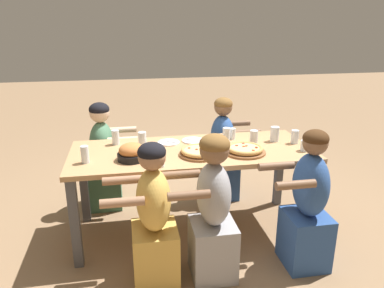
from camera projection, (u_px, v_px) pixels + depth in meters
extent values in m
plane|color=#896B4C|center=(192.00, 230.00, 3.44)|extent=(18.00, 18.00, 0.00)
cube|color=tan|center=(192.00, 152.00, 3.19)|extent=(2.05, 0.83, 0.04)
cube|color=#4C4C51|center=(75.00, 224.00, 2.83)|extent=(0.07, 0.07, 0.74)
cube|color=#4C4C51|center=(312.00, 203.00, 3.15)|extent=(0.07, 0.07, 0.74)
cube|color=#4C4C51|center=(84.00, 185.00, 3.49)|extent=(0.07, 0.07, 0.74)
cube|color=#4C4C51|center=(279.00, 171.00, 3.81)|extent=(0.07, 0.07, 0.74)
cylinder|color=brown|center=(200.00, 154.00, 3.06)|extent=(0.34, 0.34, 0.02)
torus|color=tan|center=(200.00, 151.00, 3.05)|extent=(0.31, 0.31, 0.03)
cylinder|color=#E5C675|center=(200.00, 151.00, 3.05)|extent=(0.27, 0.27, 0.03)
cylinder|color=#C6422D|center=(212.00, 149.00, 3.06)|extent=(0.02, 0.02, 0.01)
cylinder|color=#C6422D|center=(197.00, 149.00, 3.05)|extent=(0.02, 0.02, 0.01)
cylinder|color=#C6422D|center=(189.00, 148.00, 3.08)|extent=(0.02, 0.02, 0.01)
cylinder|color=#C6422D|center=(205.00, 148.00, 3.08)|extent=(0.02, 0.02, 0.01)
cylinder|color=brown|center=(245.00, 152.00, 3.11)|extent=(0.34, 0.34, 0.02)
torus|color=tan|center=(245.00, 148.00, 3.10)|extent=(0.30, 0.30, 0.03)
cylinder|color=#E5C675|center=(245.00, 149.00, 3.10)|extent=(0.25, 0.25, 0.03)
cylinder|color=#C6422D|center=(244.00, 146.00, 3.11)|extent=(0.02, 0.02, 0.01)
cylinder|color=#C6422D|center=(253.00, 150.00, 3.02)|extent=(0.02, 0.02, 0.01)
cylinder|color=#C6422D|center=(243.00, 143.00, 3.19)|extent=(0.02, 0.02, 0.01)
cylinder|color=#C6422D|center=(237.00, 145.00, 3.13)|extent=(0.02, 0.02, 0.01)
cylinder|color=#C6422D|center=(256.00, 147.00, 3.09)|extent=(0.02, 0.02, 0.01)
cylinder|color=#C6422D|center=(246.00, 146.00, 3.12)|extent=(0.02, 0.02, 0.01)
cylinder|color=#C6422D|center=(256.00, 148.00, 3.08)|extent=(0.02, 0.02, 0.01)
cylinder|color=black|center=(132.00, 156.00, 2.95)|extent=(0.23, 0.23, 0.05)
cylinder|color=black|center=(154.00, 153.00, 2.98)|extent=(0.11, 0.02, 0.02)
ellipsoid|color=#C17038|center=(132.00, 150.00, 2.94)|extent=(0.21, 0.21, 0.11)
cylinder|color=white|center=(193.00, 141.00, 3.40)|extent=(0.20, 0.20, 0.01)
cube|color=#B7B7BC|center=(193.00, 140.00, 3.40)|extent=(0.14, 0.06, 0.01)
cylinder|color=white|center=(169.00, 142.00, 3.35)|extent=(0.20, 0.20, 0.01)
cube|color=#B7B7BC|center=(169.00, 142.00, 3.35)|extent=(0.12, 0.09, 0.01)
cylinder|color=silver|center=(305.00, 146.00, 3.15)|extent=(0.07, 0.07, 0.09)
cylinder|color=#1EA8DB|center=(305.00, 147.00, 3.15)|extent=(0.07, 0.07, 0.06)
cylinder|color=black|center=(307.00, 144.00, 3.14)|extent=(0.00, 0.01, 0.11)
cylinder|color=silver|center=(275.00, 134.00, 3.38)|extent=(0.08, 0.08, 0.13)
cylinder|color=silver|center=(274.00, 137.00, 3.39)|extent=(0.07, 0.07, 0.08)
cylinder|color=silver|center=(116.00, 137.00, 3.30)|extent=(0.06, 0.06, 0.13)
cylinder|color=black|center=(116.00, 140.00, 3.30)|extent=(0.06, 0.06, 0.09)
cylinder|color=silver|center=(254.00, 137.00, 3.32)|extent=(0.07, 0.07, 0.12)
cylinder|color=black|center=(254.00, 141.00, 3.33)|extent=(0.06, 0.06, 0.06)
cylinder|color=silver|center=(232.00, 134.00, 3.45)|extent=(0.06, 0.06, 0.10)
cylinder|color=silver|center=(295.00, 137.00, 3.33)|extent=(0.07, 0.07, 0.12)
cylinder|color=black|center=(295.00, 138.00, 3.33)|extent=(0.06, 0.06, 0.09)
cylinder|color=silver|center=(161.00, 158.00, 2.80)|extent=(0.06, 0.06, 0.14)
cylinder|color=black|center=(161.00, 160.00, 2.81)|extent=(0.05, 0.05, 0.10)
cylinder|color=silver|center=(142.00, 139.00, 3.26)|extent=(0.07, 0.07, 0.13)
cylinder|color=black|center=(143.00, 143.00, 3.27)|extent=(0.06, 0.06, 0.06)
cylinder|color=silver|center=(226.00, 135.00, 3.38)|extent=(0.07, 0.07, 0.13)
cylinder|color=silver|center=(226.00, 136.00, 3.38)|extent=(0.06, 0.06, 0.10)
cylinder|color=silver|center=(85.00, 155.00, 2.88)|extent=(0.06, 0.06, 0.14)
cylinder|color=black|center=(85.00, 157.00, 2.88)|extent=(0.05, 0.05, 0.10)
cube|color=#2D5193|center=(221.00, 177.00, 4.03)|extent=(0.32, 0.34, 0.44)
ellipsoid|color=#2D5193|center=(222.00, 137.00, 3.89)|extent=(0.24, 0.36, 0.47)
sphere|color=brown|center=(223.00, 107.00, 3.78)|extent=(0.18, 0.18, 0.18)
ellipsoid|color=brown|center=(223.00, 104.00, 3.77)|extent=(0.19, 0.19, 0.13)
cylinder|color=brown|center=(237.00, 123.00, 4.05)|extent=(0.28, 0.06, 0.06)
cylinder|color=brown|center=(247.00, 133.00, 3.73)|extent=(0.28, 0.06, 0.06)
cube|color=#477556|center=(105.00, 186.00, 3.83)|extent=(0.32, 0.34, 0.44)
ellipsoid|color=#477556|center=(102.00, 144.00, 3.68)|extent=(0.24, 0.36, 0.46)
sphere|color=beige|center=(99.00, 113.00, 3.58)|extent=(0.19, 0.19, 0.19)
ellipsoid|color=black|center=(99.00, 109.00, 3.57)|extent=(0.19, 0.19, 0.13)
cylinder|color=beige|center=(123.00, 130.00, 3.85)|extent=(0.28, 0.06, 0.06)
cylinder|color=beige|center=(123.00, 140.00, 3.53)|extent=(0.28, 0.06, 0.06)
cube|color=#2D5193|center=(305.00, 239.00, 2.91)|extent=(0.32, 0.34, 0.44)
ellipsoid|color=#2D5193|center=(311.00, 185.00, 2.76)|extent=(0.24, 0.36, 0.49)
sphere|color=brown|center=(315.00, 143.00, 2.65)|extent=(0.18, 0.18, 0.18)
ellipsoid|color=#422814|center=(316.00, 138.00, 2.64)|extent=(0.18, 0.18, 0.13)
cylinder|color=brown|center=(296.00, 185.00, 2.54)|extent=(0.28, 0.06, 0.06)
cylinder|color=brown|center=(276.00, 166.00, 2.85)|extent=(0.28, 0.06, 0.06)
cube|color=#99999E|center=(212.00, 249.00, 2.79)|extent=(0.32, 0.34, 0.44)
ellipsoid|color=#99999E|center=(214.00, 194.00, 2.64)|extent=(0.24, 0.36, 0.47)
sphere|color=brown|center=(215.00, 149.00, 2.53)|extent=(0.21, 0.21, 0.21)
ellipsoid|color=brown|center=(215.00, 144.00, 2.52)|extent=(0.21, 0.21, 0.15)
cylinder|color=brown|center=(189.00, 195.00, 2.42)|extent=(0.28, 0.06, 0.06)
cylinder|color=brown|center=(181.00, 175.00, 2.74)|extent=(0.28, 0.06, 0.06)
cube|color=gold|center=(156.00, 255.00, 2.72)|extent=(0.32, 0.34, 0.44)
ellipsoid|color=gold|center=(153.00, 200.00, 2.57)|extent=(0.24, 0.36, 0.45)
sphere|color=#9E7051|center=(152.00, 157.00, 2.47)|extent=(0.19, 0.19, 0.19)
ellipsoid|color=black|center=(152.00, 152.00, 2.46)|extent=(0.19, 0.19, 0.13)
cylinder|color=#9E7051|center=(122.00, 202.00, 2.35)|extent=(0.28, 0.06, 0.06)
cylinder|color=#9E7051|center=(122.00, 180.00, 2.67)|extent=(0.28, 0.06, 0.06)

